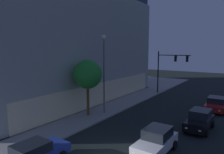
# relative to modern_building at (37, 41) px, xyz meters

# --- Properties ---
(modern_building) EXTENTS (28.65, 25.26, 16.81)m
(modern_building) POSITION_rel_modern_building_xyz_m (0.00, 0.00, 0.00)
(modern_building) COLOR #4C4C51
(modern_building) RESTS_ON ground
(traffic_light_far_corner) EXTENTS (0.58, 4.90, 6.57)m
(traffic_light_far_corner) POSITION_rel_modern_building_xyz_m (10.67, -17.45, -3.61)
(traffic_light_far_corner) COLOR black
(traffic_light_far_corner) RESTS_ON sidewalk_corner
(street_lamp_sidewalk) EXTENTS (0.44, 0.44, 8.39)m
(street_lamp_sidewalk) POSITION_rel_modern_building_xyz_m (-3.17, -14.89, -2.96)
(street_lamp_sidewalk) COLOR #5D5D5D
(street_lamp_sidewalk) RESTS_ON sidewalk_corner
(sidewalk_tree) EXTENTS (2.99, 2.99, 5.83)m
(sidewalk_tree) POSITION_rel_modern_building_xyz_m (-4.88, -14.04, -3.88)
(sidewalk_tree) COLOR brown
(sidewalk_tree) RESTS_ON sidewalk_corner
(car_blue) EXTENTS (4.17, 2.08, 1.56)m
(car_blue) POSITION_rel_modern_building_xyz_m (-14.19, -17.61, -7.54)
(car_blue) COLOR navy
(car_blue) RESTS_ON ground
(car_white) EXTENTS (4.17, 2.07, 1.69)m
(car_white) POSITION_rel_modern_building_xyz_m (-8.48, -23.00, -7.50)
(car_white) COLOR silver
(car_white) RESTS_ON ground
(car_black) EXTENTS (4.16, 2.10, 1.75)m
(car_black) POSITION_rel_modern_building_xyz_m (-2.34, -24.60, -7.47)
(car_black) COLOR black
(car_black) RESTS_ON ground
(car_red) EXTENTS (4.40, 2.27, 1.54)m
(car_red) POSITION_rel_modern_building_xyz_m (4.95, -24.94, -7.56)
(car_red) COLOR maroon
(car_red) RESTS_ON ground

